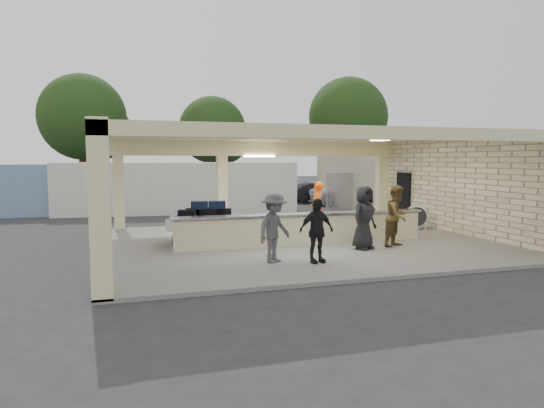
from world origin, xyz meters
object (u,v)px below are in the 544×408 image
object	(u,v)px
drum_fan	(416,217)
car_white_b	(397,190)
passenger_a	(397,216)
baggage_counter	(303,229)
passenger_b	(316,231)
car_dark	(318,192)
luggage_cart	(205,220)
container_white	(179,188)
passenger_c	(274,228)
passenger_d	(364,217)
baggage_handler	(317,208)
car_white_a	(349,194)

from	to	relation	value
drum_fan	car_white_b	xyz separation A→B (m)	(6.82, 12.39, 0.12)
drum_fan	passenger_a	distance (m)	3.99
baggage_counter	car_white_b	bearing A→B (deg)	49.44
baggage_counter	car_white_b	world-z (taller)	car_white_b
passenger_b	car_dark	world-z (taller)	passenger_b
luggage_cart	container_white	distance (m)	10.06
passenger_c	passenger_d	distance (m)	3.24
luggage_cart	passenger_a	xyz separation A→B (m)	(5.52, -2.29, 0.21)
car_white_b	passenger_d	bearing A→B (deg)	154.86
luggage_cart	passenger_c	bearing A→B (deg)	-57.01
baggage_handler	passenger_b	xyz separation A→B (m)	(-1.76, -4.19, -0.11)
passenger_a	car_white_a	bearing A→B (deg)	40.21
luggage_cart	passenger_a	world-z (taller)	passenger_a
passenger_a	car_white_a	xyz separation A→B (m)	(5.25, 13.85, -0.38)
luggage_cart	car_white_a	distance (m)	15.80
baggage_handler	car_white_b	world-z (taller)	baggage_handler
luggage_cart	container_white	xyz separation A→B (m)	(0.32, 10.05, 0.47)
passenger_a	container_white	bearing A→B (deg)	83.81
passenger_a	container_white	xyz separation A→B (m)	(-5.20, 12.34, 0.26)
baggage_handler	passenger_d	world-z (taller)	baggage_handler
passenger_d	baggage_handler	bearing A→B (deg)	68.39
passenger_a	passenger_b	xyz separation A→B (m)	(-3.25, -1.42, -0.10)
baggage_counter	passenger_c	size ratio (longest dim) A/B	4.56
baggage_handler	car_dark	world-z (taller)	baggage_handler
luggage_cart	passenger_d	distance (m)	4.96
passenger_a	container_white	world-z (taller)	container_white
drum_fan	passenger_b	xyz separation A→B (m)	(-5.90, -4.37, 0.34)
car_white_a	car_dark	bearing A→B (deg)	38.99
passenger_a	car_white_a	world-z (taller)	passenger_a
baggage_counter	passenger_a	bearing A→B (deg)	-24.89
car_white_a	car_dark	size ratio (longest dim) A/B	1.20
passenger_d	car_dark	world-z (taller)	passenger_d
luggage_cart	baggage_handler	bearing A→B (deg)	19.03
car_white_a	car_white_b	distance (m)	4.48
passenger_b	car_white_a	distance (m)	17.48
car_white_a	container_white	xyz separation A→B (m)	(-10.45, -1.51, 0.64)
container_white	luggage_cart	bearing A→B (deg)	-85.98
baggage_handler	passenger_c	world-z (taller)	baggage_handler
passenger_d	car_white_b	world-z (taller)	passenger_d
baggage_counter	passenger_b	bearing A→B (deg)	-103.59
drum_fan	car_white_b	bearing A→B (deg)	85.35
baggage_handler	container_white	world-z (taller)	container_white
container_white	passenger_a	bearing A→B (deg)	-61.29
car_white_b	passenger_c	bearing A→B (deg)	149.52
passenger_c	car_dark	bearing A→B (deg)	28.08
passenger_d	car_white_b	bearing A→B (deg)	27.36
baggage_counter	passenger_c	distance (m)	2.83
drum_fan	car_dark	distance (m)	13.00
passenger_d	car_white_b	distance (m)	18.74
container_white	passenger_b	bearing A→B (deg)	-76.07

